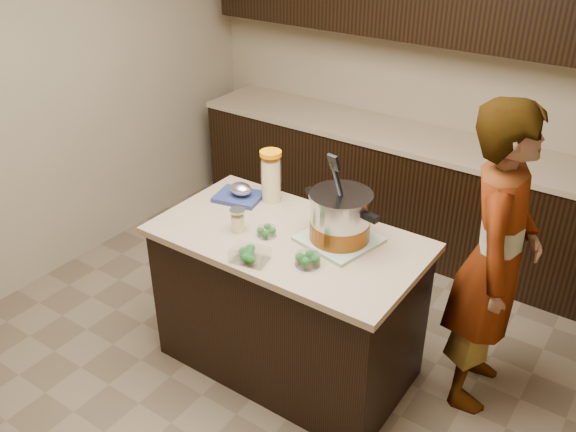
# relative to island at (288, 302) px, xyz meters

# --- Properties ---
(ground_plane) EXTENTS (4.00, 4.00, 0.00)m
(ground_plane) POSITION_rel_island_xyz_m (0.00, 0.00, -0.45)
(ground_plane) COLOR brown
(ground_plane) RESTS_ON ground
(room_shell) EXTENTS (4.04, 4.04, 2.72)m
(room_shell) POSITION_rel_island_xyz_m (0.00, 0.00, 1.26)
(room_shell) COLOR tan
(room_shell) RESTS_ON ground
(back_cabinets) EXTENTS (3.60, 0.63, 2.33)m
(back_cabinets) POSITION_rel_island_xyz_m (0.00, 1.74, 0.49)
(back_cabinets) COLOR black
(back_cabinets) RESTS_ON ground
(island) EXTENTS (1.46, 0.81, 0.90)m
(island) POSITION_rel_island_xyz_m (0.00, 0.00, 0.00)
(island) COLOR black
(island) RESTS_ON ground
(dish_towel) EXTENTS (0.43, 0.43, 0.02)m
(dish_towel) POSITION_rel_island_xyz_m (0.25, 0.11, 0.46)
(dish_towel) COLOR #567D54
(dish_towel) RESTS_ON island
(stock_pot) EXTENTS (0.47, 0.38, 0.47)m
(stock_pot) POSITION_rel_island_xyz_m (0.25, 0.11, 0.58)
(stock_pot) COLOR #B7B7BC
(stock_pot) RESTS_ON dish_towel
(lemonade_pitcher) EXTENTS (0.15, 0.15, 0.31)m
(lemonade_pitcher) POSITION_rel_island_xyz_m (-0.32, 0.28, 0.59)
(lemonade_pitcher) COLOR beige
(lemonade_pitcher) RESTS_ON island
(mason_jar) EXTENTS (0.11, 0.11, 0.14)m
(mason_jar) POSITION_rel_island_xyz_m (-0.25, -0.11, 0.51)
(mason_jar) COLOR beige
(mason_jar) RESTS_ON island
(broccoli_tub_left) EXTENTS (0.12, 0.12, 0.05)m
(broccoli_tub_left) POSITION_rel_island_xyz_m (-0.09, -0.07, 0.47)
(broccoli_tub_left) COLOR silver
(broccoli_tub_left) RESTS_ON island
(broccoli_tub_right) EXTENTS (0.13, 0.13, 0.06)m
(broccoli_tub_right) POSITION_rel_island_xyz_m (0.24, -0.18, 0.48)
(broccoli_tub_right) COLOR silver
(broccoli_tub_right) RESTS_ON island
(broccoli_tub_rect) EXTENTS (0.20, 0.17, 0.07)m
(broccoli_tub_rect) POSITION_rel_island_xyz_m (-0.02, -0.31, 0.48)
(broccoli_tub_rect) COLOR silver
(broccoli_tub_rect) RESTS_ON island
(blue_tray) EXTENTS (0.31, 0.26, 0.10)m
(blue_tray) POSITION_rel_island_xyz_m (-0.47, 0.18, 0.48)
(blue_tray) COLOR navy
(blue_tray) RESTS_ON island
(person) EXTENTS (0.51, 0.69, 1.73)m
(person) POSITION_rel_island_xyz_m (0.98, 0.44, 0.41)
(person) COLOR gray
(person) RESTS_ON ground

